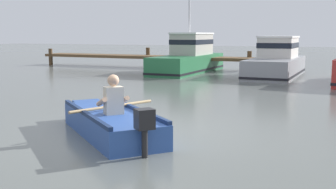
{
  "coord_description": "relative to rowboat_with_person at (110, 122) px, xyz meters",
  "views": [
    {
      "loc": [
        3.7,
        -7.36,
        1.94
      ],
      "look_at": [
        -0.29,
        1.46,
        0.55
      ],
      "focal_mm": 45.28,
      "sensor_mm": 36.0,
      "label": 1
    }
  ],
  "objects": [
    {
      "name": "ground_plane",
      "position": [
        0.63,
        0.5,
        -0.25
      ],
      "size": [
        120.0,
        120.0,
        0.0
      ],
      "primitive_type": "plane",
      "color": "slate"
    },
    {
      "name": "moored_boat_green",
      "position": [
        -3.62,
        13.34,
        0.49
      ],
      "size": [
        1.84,
        6.36,
        3.65
      ],
      "color": "#287042",
      "rests_on": "ground"
    },
    {
      "name": "rowboat_with_person",
      "position": [
        0.0,
        0.0,
        0.0
      ],
      "size": [
        3.22,
        2.88,
        1.19
      ],
      "color": "#2D519E",
      "rests_on": "ground"
    },
    {
      "name": "wooden_dock",
      "position": [
        -7.18,
        14.99,
        0.36
      ],
      "size": [
        13.03,
        1.64,
        1.13
      ],
      "color": "brown",
      "rests_on": "ground"
    },
    {
      "name": "moored_boat_grey",
      "position": [
        0.83,
        13.06,
        0.43
      ],
      "size": [
        2.0,
        5.69,
        1.84
      ],
      "color": "gray",
      "rests_on": "ground"
    }
  ]
}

